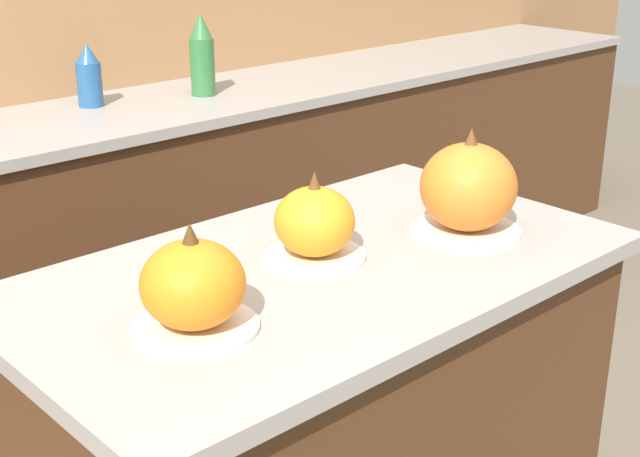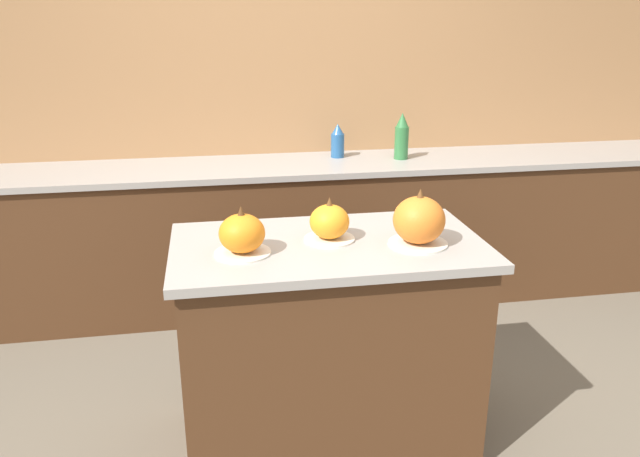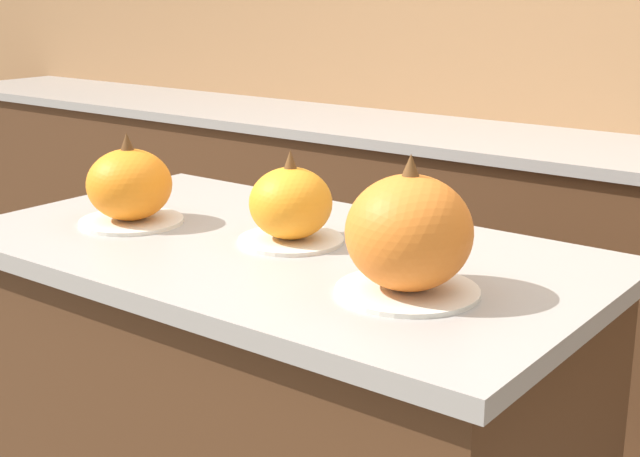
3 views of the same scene
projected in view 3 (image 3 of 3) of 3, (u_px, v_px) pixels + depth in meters
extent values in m
cube|color=#9E7047|center=(616.00, 24.00, 2.89)|extent=(8.00, 0.06, 2.50)
cube|color=gray|center=(277.00, 254.00, 1.67)|extent=(1.22, 0.69, 0.03)
cube|color=#4C2D19|center=(558.00, 288.00, 2.85)|extent=(6.00, 0.56, 0.87)
cube|color=gray|center=(568.00, 150.00, 2.73)|extent=(6.00, 0.60, 0.03)
cylinder|color=silver|center=(132.00, 221.00, 1.81)|extent=(0.21, 0.21, 0.01)
ellipsoid|color=orange|center=(129.00, 185.00, 1.79)|extent=(0.17, 0.17, 0.14)
cone|color=#4C2D14|center=(127.00, 142.00, 1.77)|extent=(0.03, 0.03, 0.04)
cylinder|color=silver|center=(291.00, 240.00, 1.68)|extent=(0.20, 0.20, 0.01)
ellipsoid|color=orange|center=(291.00, 203.00, 1.66)|extent=(0.16, 0.16, 0.13)
cone|color=brown|center=(290.00, 160.00, 1.64)|extent=(0.03, 0.03, 0.04)
cylinder|color=silver|center=(407.00, 291.00, 1.40)|extent=(0.23, 0.23, 0.01)
ellipsoid|color=orange|center=(409.00, 233.00, 1.38)|extent=(0.20, 0.20, 0.18)
cone|color=brown|center=(411.00, 166.00, 1.35)|extent=(0.03, 0.03, 0.04)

